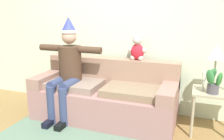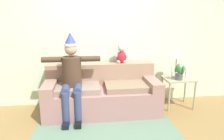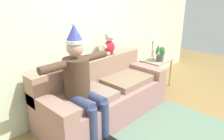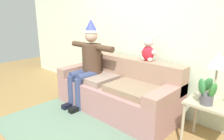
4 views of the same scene
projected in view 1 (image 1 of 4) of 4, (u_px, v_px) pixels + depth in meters
name	position (u px, v px, depth m)	size (l,w,h in m)	color
back_wall	(117.00, 26.00, 3.75)	(7.00, 0.10, 2.70)	silver
couch	(105.00, 96.00, 3.52)	(2.11, 0.87, 0.88)	#A37270
person_seated	(67.00, 67.00, 3.45)	(1.02, 0.77, 1.54)	#4A3224
teddy_bear	(137.00, 49.00, 3.45)	(0.29, 0.17, 0.38)	red
side_table	(215.00, 98.00, 2.98)	(0.57, 0.46, 0.60)	tan
table_lamp	(217.00, 54.00, 2.94)	(0.24, 0.24, 0.58)	#B5B790
potted_plant	(213.00, 82.00, 2.84)	(0.24, 0.23, 0.33)	#524F57
candle_tall	(204.00, 79.00, 2.96)	(0.04, 0.04, 0.24)	beige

